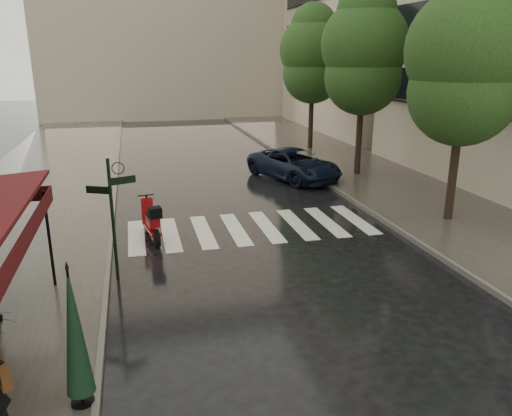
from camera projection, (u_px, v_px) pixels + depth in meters
name	position (u px, v px, depth m)	size (l,w,h in m)	color
ground	(177.00, 334.00, 10.10)	(120.00, 120.00, 0.00)	black
sidewalk_near	(38.00, 193.00, 20.19)	(6.00, 60.00, 0.12)	#38332D
sidewalk_far	(371.00, 174.00, 23.57)	(5.50, 60.00, 0.12)	#38332D
curb_near	(115.00, 189.00, 20.88)	(0.12, 60.00, 0.16)	#595651
curb_far	(316.00, 177.00, 22.93)	(0.12, 60.00, 0.16)	#595651
crosswalk	(251.00, 228.00, 16.35)	(7.85, 3.20, 0.01)	silver
signpost	(112.00, 210.00, 12.07)	(1.17, 0.29, 3.10)	black
backdrop_building	(166.00, 0.00, 43.13)	(22.00, 6.00, 20.00)	#B8A58C
tree_near	(467.00, 59.00, 15.39)	(3.80, 3.80, 7.99)	black
tree_mid	(364.00, 51.00, 21.78)	(3.80, 3.80, 8.34)	black
tree_far	(313.00, 55.00, 28.36)	(3.80, 3.80, 8.16)	black
scooter	(152.00, 222.00, 15.11)	(0.67, 1.90, 1.26)	black
parked_car	(294.00, 164.00, 22.67)	(2.25, 4.88, 1.36)	black
parasol_back	(75.00, 332.00, 7.56)	(0.44, 0.44, 2.38)	black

